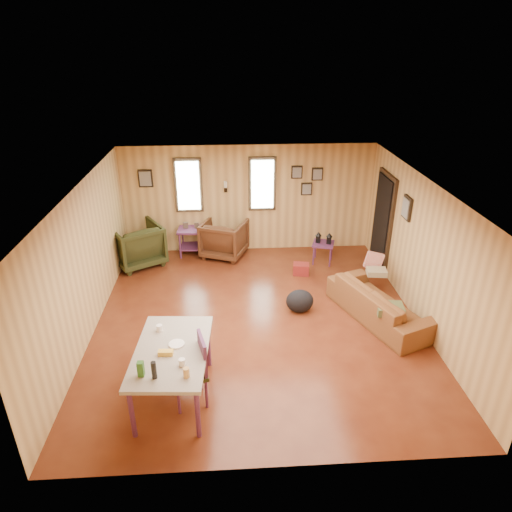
# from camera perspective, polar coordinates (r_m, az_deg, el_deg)

# --- Properties ---
(room) EXTENTS (5.54, 6.04, 2.44)m
(room) POSITION_cam_1_polar(r_m,az_deg,el_deg) (7.64, 1.33, 0.68)
(room) COLOR brown
(room) RESTS_ON ground
(sofa) EXTENTS (1.32, 2.13, 0.80)m
(sofa) POSITION_cam_1_polar(r_m,az_deg,el_deg) (8.12, 15.28, -5.10)
(sofa) COLOR brown
(sofa) RESTS_ON ground
(recliner_brown) EXTENTS (1.12, 1.09, 0.90)m
(recliner_brown) POSITION_cam_1_polar(r_m,az_deg,el_deg) (10.10, -3.99, 2.40)
(recliner_brown) COLOR #4E2B17
(recliner_brown) RESTS_ON ground
(recliner_green) EXTENTS (1.29, 1.27, 0.99)m
(recliner_green) POSITION_cam_1_polar(r_m,az_deg,el_deg) (10.00, -14.66, 1.60)
(recliner_green) COLOR #2E3317
(recliner_green) RESTS_ON ground
(end_table) EXTENTS (0.63, 0.58, 0.77)m
(end_table) POSITION_cam_1_polar(r_m,az_deg,el_deg) (10.26, -7.96, 2.43)
(end_table) COLOR #662D5F
(end_table) RESTS_ON ground
(side_table) EXTENTS (0.55, 0.55, 0.71)m
(side_table) POSITION_cam_1_polar(r_m,az_deg,el_deg) (9.86, 8.43, 1.74)
(side_table) COLOR #662D5F
(side_table) RESTS_ON ground
(cooler) EXTENTS (0.36, 0.28, 0.23)m
(cooler) POSITION_cam_1_polar(r_m,az_deg,el_deg) (9.46, 5.65, -1.63)
(cooler) COLOR maroon
(cooler) RESTS_ON ground
(backpack) EXTENTS (0.57, 0.49, 0.42)m
(backpack) POSITION_cam_1_polar(r_m,az_deg,el_deg) (8.16, 5.49, -5.63)
(backpack) COLOR black
(backpack) RESTS_ON ground
(sofa_pillows) EXTENTS (0.63, 1.85, 0.38)m
(sofa_pillows) POSITION_cam_1_polar(r_m,az_deg,el_deg) (8.30, 15.47, -3.61)
(sofa_pillows) COLOR #505530
(sofa_pillows) RESTS_ON sofa
(dining_table) EXTENTS (1.03, 1.62, 1.02)m
(dining_table) POSITION_cam_1_polar(r_m,az_deg,el_deg) (6.14, -10.53, -12.03)
(dining_table) COLOR #9F9385
(dining_table) RESTS_ON ground
(dining_chair) EXTENTS (0.54, 0.54, 0.99)m
(dining_chair) POSITION_cam_1_polar(r_m,az_deg,el_deg) (6.17, -7.70, -13.56)
(dining_chair) COLOR #2E3317
(dining_chair) RESTS_ON ground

